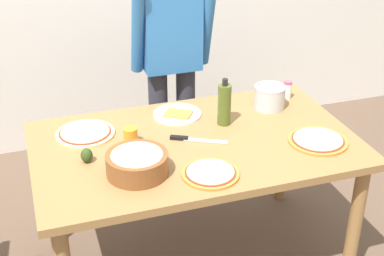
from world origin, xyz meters
The scene contains 13 objects.
dining_table centered at (0.00, 0.00, 0.67)m, with size 1.60×0.96×0.76m.
person_cook centered at (0.10, 0.76, 0.94)m, with size 0.49×0.25×1.62m.
pizza_raw_on_board centered at (-0.51, 0.24, 0.77)m, with size 0.30×0.30×0.02m.
pizza_cooked_on_tray centered at (0.58, -0.20, 0.77)m, with size 0.29×0.29×0.02m.
pizza_second_cooked centered at (-0.03, -0.31, 0.77)m, with size 0.26×0.26×0.02m.
plate_with_slice centered at (0.00, 0.30, 0.77)m, with size 0.26×0.26×0.02m.
popcorn_bowl centered at (-0.34, -0.20, 0.82)m, with size 0.28×0.28×0.11m.
olive_oil_bottle centered at (0.20, 0.13, 0.87)m, with size 0.07×0.07×0.26m.
steel_pot centered at (0.51, 0.24, 0.83)m, with size 0.17×0.17×0.13m.
cup_orange centered at (-0.31, 0.08, 0.80)m, with size 0.07×0.07×0.09m, color orange.
salt_shaker centered at (0.66, 0.32, 0.81)m, with size 0.04×0.04×0.11m.
chef_knife centered at (-0.01, 0.01, 0.77)m, with size 0.27×0.15×0.02m.
avocado centered at (-0.54, -0.03, 0.80)m, with size 0.06×0.06×0.07m, color #2D4219.
Camera 1 is at (-0.76, -2.26, 2.11)m, focal length 51.64 mm.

